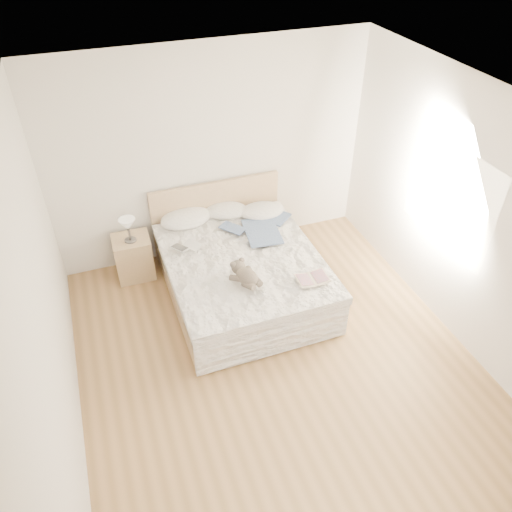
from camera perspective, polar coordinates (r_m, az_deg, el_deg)
name	(u,v)px	position (r m, az deg, el deg)	size (l,w,h in m)	color
floor	(278,362)	(5.38, 2.49, -12.06)	(4.00, 4.50, 0.00)	brown
ceiling	(288,117)	(3.75, 3.63, 15.58)	(4.00, 4.50, 0.00)	white
wall_back	(212,155)	(6.25, -5.08, 11.44)	(4.00, 0.02, 2.70)	silver
wall_front	(436,501)	(3.24, 19.89, -24.80)	(4.00, 0.02, 2.70)	silver
wall_left	(45,317)	(4.25, -22.99, -6.49)	(0.02, 4.50, 2.70)	silver
wall_right	(467,220)	(5.41, 22.97, 3.83)	(0.02, 4.50, 2.70)	silver
window	(449,197)	(5.54, 21.24, 6.34)	(0.02, 1.30, 1.10)	white
bed	(241,272)	(5.96, -1.73, -1.88)	(1.72, 2.14, 1.00)	tan
nightstand	(134,257)	(6.42, -13.80, -0.11)	(0.45, 0.40, 0.56)	tan
table_lamp	(128,225)	(6.10, -14.45, 3.40)	(0.23, 0.23, 0.31)	#524C47
pillow_left	(186,218)	(6.36, -8.03, 4.32)	(0.65, 0.45, 0.19)	white
pillow_middle	(227,210)	(6.45, -3.37, 5.22)	(0.55, 0.38, 0.16)	white
pillow_right	(262,211)	(6.43, 0.66, 5.15)	(0.57, 0.40, 0.17)	white
blouse	(262,231)	(6.07, 0.70, 2.83)	(0.63, 0.67, 0.03)	#394C71
photo_book	(186,247)	(5.87, -8.00, 1.03)	(0.30, 0.21, 0.02)	silver
childrens_book	(312,279)	(5.40, 6.43, -2.63)	(0.36, 0.24, 0.02)	beige
teddy_bear	(247,282)	(5.30, -1.03, -2.95)	(0.26, 0.36, 0.19)	brown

